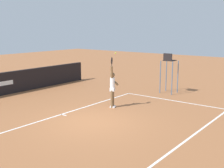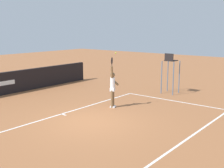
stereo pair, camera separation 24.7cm
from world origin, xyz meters
name	(u,v)px [view 2 (the right image)]	position (x,y,z in m)	size (l,w,h in m)	color
ground_plane	(90,122)	(0.00, 0.00, 0.00)	(60.00, 60.00, 0.00)	#9D5F38
court_lines	(110,127)	(0.00, -1.05, 0.00)	(10.60, 5.68, 0.00)	white
tennis_player	(113,87)	(2.29, 0.64, 1.01)	(0.52, 0.45, 2.44)	brown
tennis_ball	(116,53)	(2.44, 0.58, 2.59)	(0.07, 0.07, 0.07)	#CBDE3A
umpire_chair	(170,67)	(6.75, -0.04, 1.52)	(0.80, 0.80, 2.33)	#496C93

